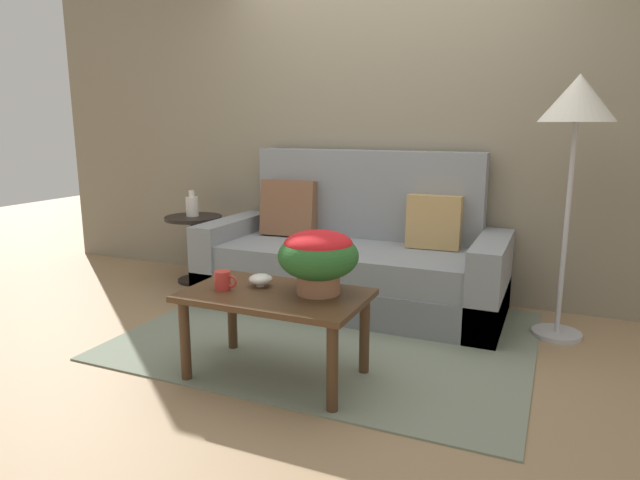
{
  "coord_description": "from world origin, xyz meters",
  "views": [
    {
      "loc": [
        1.26,
        -3.04,
        1.32
      ],
      "look_at": [
        -0.06,
        -0.02,
        0.62
      ],
      "focal_mm": 30.97,
      "sensor_mm": 36.0,
      "label": 1
    }
  ],
  "objects_px": {
    "floor_lamp": "(577,113)",
    "coffee_mug": "(223,280)",
    "side_table": "(194,237)",
    "snack_bowl": "(261,280)",
    "couch": "(352,260)",
    "coffee_table": "(275,306)",
    "potted_plant": "(318,255)",
    "table_vase": "(192,206)"
  },
  "relations": [
    {
      "from": "side_table",
      "to": "coffee_table",
      "type": "bearing_deg",
      "value": -41.84
    },
    {
      "from": "coffee_table",
      "to": "side_table",
      "type": "distance_m",
      "value": 1.99
    },
    {
      "from": "coffee_table",
      "to": "potted_plant",
      "type": "xyz_separation_m",
      "value": [
        0.21,
        0.08,
        0.27
      ]
    },
    {
      "from": "side_table",
      "to": "snack_bowl",
      "type": "relative_size",
      "value": 4.4
    },
    {
      "from": "coffee_table",
      "to": "snack_bowl",
      "type": "height_order",
      "value": "snack_bowl"
    },
    {
      "from": "couch",
      "to": "snack_bowl",
      "type": "bearing_deg",
      "value": -93.01
    },
    {
      "from": "couch",
      "to": "snack_bowl",
      "type": "xyz_separation_m",
      "value": [
        -0.06,
        -1.24,
        0.17
      ]
    },
    {
      "from": "couch",
      "to": "table_vase",
      "type": "relative_size",
      "value": 10.14
    },
    {
      "from": "coffee_table",
      "to": "coffee_mug",
      "type": "xyz_separation_m",
      "value": [
        -0.27,
        -0.06,
        0.12
      ]
    },
    {
      "from": "coffee_mug",
      "to": "table_vase",
      "type": "relative_size",
      "value": 0.61
    },
    {
      "from": "coffee_table",
      "to": "floor_lamp",
      "type": "distance_m",
      "value": 2.07
    },
    {
      "from": "side_table",
      "to": "potted_plant",
      "type": "xyz_separation_m",
      "value": [
        1.69,
        -1.25,
        0.28
      ]
    },
    {
      "from": "couch",
      "to": "potted_plant",
      "type": "height_order",
      "value": "couch"
    },
    {
      "from": "floor_lamp",
      "to": "couch",
      "type": "bearing_deg",
      "value": 176.52
    },
    {
      "from": "coffee_table",
      "to": "snack_bowl",
      "type": "xyz_separation_m",
      "value": [
        -0.13,
        0.07,
        0.11
      ]
    },
    {
      "from": "coffee_table",
      "to": "floor_lamp",
      "type": "height_order",
      "value": "floor_lamp"
    },
    {
      "from": "floor_lamp",
      "to": "potted_plant",
      "type": "bearing_deg",
      "value": -135.18
    },
    {
      "from": "couch",
      "to": "side_table",
      "type": "height_order",
      "value": "couch"
    },
    {
      "from": "floor_lamp",
      "to": "coffee_mug",
      "type": "height_order",
      "value": "floor_lamp"
    },
    {
      "from": "coffee_table",
      "to": "coffee_mug",
      "type": "bearing_deg",
      "value": -167.46
    },
    {
      "from": "couch",
      "to": "coffee_table",
      "type": "bearing_deg",
      "value": -87.33
    },
    {
      "from": "side_table",
      "to": "potted_plant",
      "type": "distance_m",
      "value": 2.12
    },
    {
      "from": "snack_bowl",
      "to": "table_vase",
      "type": "bearing_deg",
      "value": 137.29
    },
    {
      "from": "floor_lamp",
      "to": "coffee_mug",
      "type": "bearing_deg",
      "value": -141.82
    },
    {
      "from": "snack_bowl",
      "to": "table_vase",
      "type": "relative_size",
      "value": 0.6
    },
    {
      "from": "table_vase",
      "to": "couch",
      "type": "bearing_deg",
      "value": -1.01
    },
    {
      "from": "floor_lamp",
      "to": "coffee_mug",
      "type": "xyz_separation_m",
      "value": [
        -1.63,
        -1.28,
        -0.86
      ]
    },
    {
      "from": "coffee_mug",
      "to": "snack_bowl",
      "type": "distance_m",
      "value": 0.2
    },
    {
      "from": "potted_plant",
      "to": "coffee_mug",
      "type": "xyz_separation_m",
      "value": [
        -0.48,
        -0.14,
        -0.15
      ]
    },
    {
      "from": "coffee_table",
      "to": "side_table",
      "type": "height_order",
      "value": "side_table"
    },
    {
      "from": "potted_plant",
      "to": "table_vase",
      "type": "xyz_separation_m",
      "value": [
        -1.7,
        1.25,
        -0.02
      ]
    },
    {
      "from": "table_vase",
      "to": "floor_lamp",
      "type": "bearing_deg",
      "value": -2.24
    },
    {
      "from": "floor_lamp",
      "to": "table_vase",
      "type": "height_order",
      "value": "floor_lamp"
    },
    {
      "from": "side_table",
      "to": "table_vase",
      "type": "relative_size",
      "value": 2.62
    },
    {
      "from": "side_table",
      "to": "floor_lamp",
      "type": "distance_m",
      "value": 3.01
    },
    {
      "from": "coffee_mug",
      "to": "potted_plant",
      "type": "bearing_deg",
      "value": 16.32
    },
    {
      "from": "couch",
      "to": "coffee_table",
      "type": "xyz_separation_m",
      "value": [
        0.06,
        -1.31,
        0.06
      ]
    },
    {
      "from": "couch",
      "to": "potted_plant",
      "type": "relative_size",
      "value": 5.29
    },
    {
      "from": "couch",
      "to": "floor_lamp",
      "type": "height_order",
      "value": "floor_lamp"
    },
    {
      "from": "floor_lamp",
      "to": "snack_bowl",
      "type": "bearing_deg",
      "value": -142.2
    },
    {
      "from": "coffee_mug",
      "to": "snack_bowl",
      "type": "bearing_deg",
      "value": 41.72
    },
    {
      "from": "coffee_table",
      "to": "potted_plant",
      "type": "bearing_deg",
      "value": 21.1
    }
  ]
}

